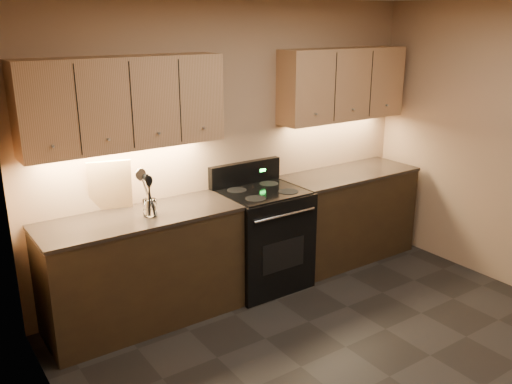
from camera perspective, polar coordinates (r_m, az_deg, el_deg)
floor at (r=4.15m, az=13.88°, el=-18.33°), size 4.00×4.00×0.00m
wall_back at (r=5.03m, az=-2.19°, el=4.90°), size 4.00×0.04×2.60m
wall_left at (r=2.49m, az=-16.56°, el=-9.50°), size 0.04×4.00×2.60m
counter_left at (r=4.56m, az=-11.82°, el=-7.93°), size 1.62×0.62×0.93m
counter_right at (r=5.74m, az=9.52°, el=-2.37°), size 1.46×0.62×0.93m
stove at (r=5.06m, az=0.63°, el=-4.74°), size 0.76×0.68×1.14m
upper_cab_left at (r=4.31m, az=-13.73°, el=9.07°), size 1.60×0.30×0.70m
upper_cab_right at (r=5.55m, az=9.13°, el=11.14°), size 1.44×0.30×0.70m
outlet_plate at (r=4.53m, az=-16.13°, el=0.42°), size 0.08×0.01×0.12m
utensil_crock at (r=4.35m, az=-11.10°, el=-1.68°), size 0.14×0.14×0.14m
cutting_board at (r=4.50m, az=-15.12°, el=0.68°), size 0.36×0.20×0.43m
wooden_spoon at (r=4.30m, az=-11.51°, el=-0.54°), size 0.12×0.08×0.29m
black_spoon at (r=4.33m, az=-11.26°, el=-0.23°), size 0.07×0.12×0.32m
black_turner at (r=4.29m, az=-10.82°, el=-0.23°), size 0.11×0.16×0.34m
steel_spatula at (r=4.33m, az=-10.90°, el=0.02°), size 0.18×0.14×0.36m
steel_skimmer at (r=4.32m, az=-10.71°, el=0.16°), size 0.20×0.10×0.38m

